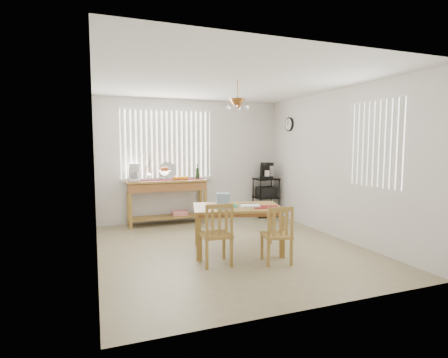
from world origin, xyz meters
name	(u,v)px	position (x,y,z in m)	size (l,w,h in m)	color
ground	(230,248)	(0.00, 0.00, -0.01)	(4.00, 4.50, 0.01)	#988C67
room_shell	(230,142)	(0.00, 0.02, 1.69)	(4.20, 4.70, 2.70)	silver
sideboard	(168,191)	(-0.60, 2.00, 0.69)	(1.63, 0.46, 0.92)	#A37D37
sideboard_items	(155,173)	(-0.85, 2.01, 1.06)	(1.55, 0.39, 0.70)	maroon
wire_cart	(266,193)	(1.67, 2.00, 0.53)	(0.52, 0.41, 0.88)	black
cart_items	(266,171)	(1.67, 2.01, 1.05)	(0.21, 0.25, 0.36)	black
dining_table	(237,211)	(0.02, -0.23, 0.63)	(1.49, 1.14, 0.71)	#A37D37
table_items	(230,202)	(-0.13, -0.31, 0.79)	(1.00, 0.70, 0.23)	#157854
chair_left	(216,235)	(-0.47, -0.70, 0.43)	(0.42, 0.42, 0.87)	#A37D37
chair_right	(277,235)	(0.34, -0.92, 0.40)	(0.44, 0.44, 0.82)	#A37D37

